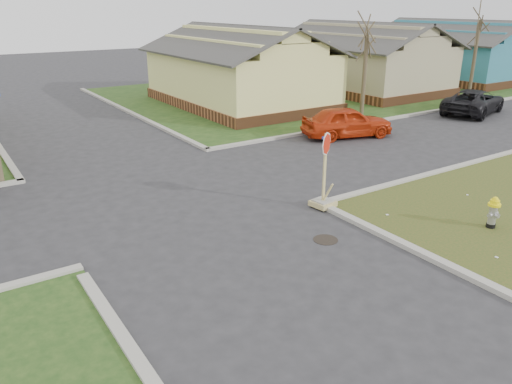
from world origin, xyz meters
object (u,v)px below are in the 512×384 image
stop_sign (324,191)px  dark_pickup (474,102)px  fire_hydrant (493,211)px  red_sedan (347,122)px

stop_sign → dark_pickup: bearing=12.9°
stop_sign → fire_hydrant: bearing=-60.3°
stop_sign → dark_pickup: size_ratio=0.47×
dark_pickup → stop_sign: bearing=94.0°
fire_hydrant → red_sedan: size_ratio=0.21×
fire_hydrant → red_sedan: 10.29m
fire_hydrant → stop_sign: 4.63m
fire_hydrant → red_sedan: bearing=66.2°
red_sedan → dark_pickup: size_ratio=0.85×
stop_sign → red_sedan: stop_sign is taller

